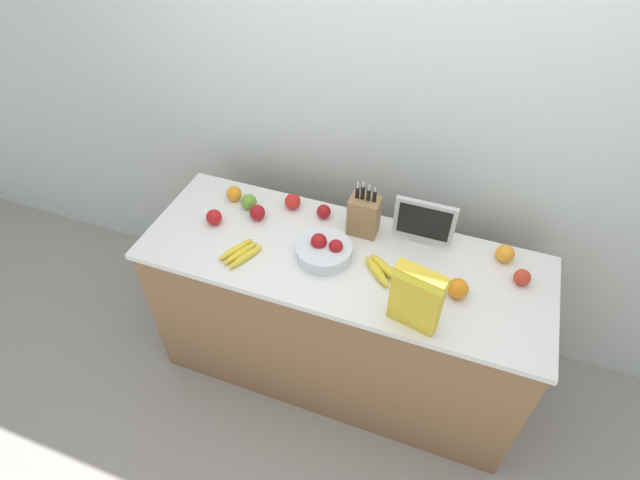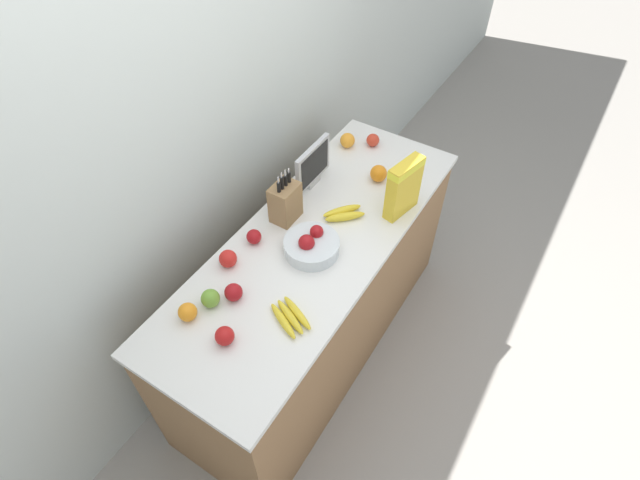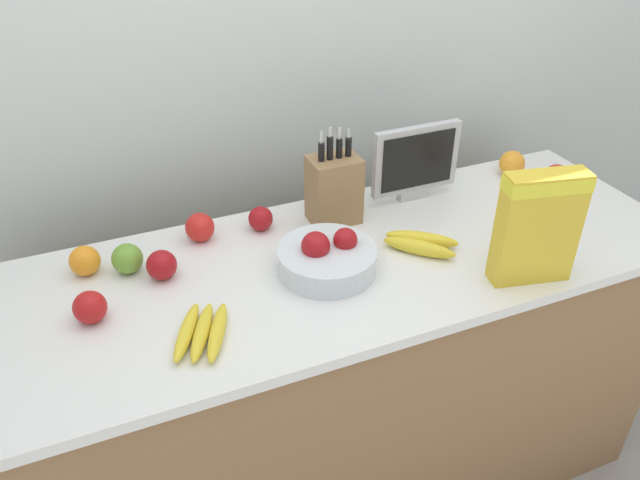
# 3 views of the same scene
# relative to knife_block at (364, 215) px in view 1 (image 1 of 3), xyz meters

# --- Properties ---
(ground_plane) EXTENTS (14.00, 14.00, 0.00)m
(ground_plane) POSITION_rel_knife_block_xyz_m (-0.04, -0.20, -1.03)
(ground_plane) COLOR gray
(wall_back) EXTENTS (9.00, 0.06, 2.60)m
(wall_back) POSITION_rel_knife_block_xyz_m (-0.04, 0.36, 0.27)
(wall_back) COLOR silver
(wall_back) RESTS_ON ground_plane
(counter) EXTENTS (1.90, 0.68, 0.93)m
(counter) POSITION_rel_knife_block_xyz_m (-0.04, -0.20, -0.57)
(counter) COLOR olive
(counter) RESTS_ON ground_plane
(knife_block) EXTENTS (0.14, 0.11, 0.29)m
(knife_block) POSITION_rel_knife_block_xyz_m (0.00, 0.00, 0.00)
(knife_block) COLOR #937047
(knife_block) RESTS_ON counter
(small_monitor) EXTENTS (0.28, 0.03, 0.24)m
(small_monitor) POSITION_rel_knife_block_xyz_m (0.28, 0.02, 0.03)
(small_monitor) COLOR #B7B7BC
(small_monitor) RESTS_ON counter
(cereal_box) EXTENTS (0.21, 0.11, 0.30)m
(cereal_box) POSITION_rel_knife_block_xyz_m (0.34, -0.45, 0.06)
(cereal_box) COLOR gold
(cereal_box) RESTS_ON counter
(fruit_bowl) EXTENTS (0.26, 0.26, 0.12)m
(fruit_bowl) POSITION_rel_knife_block_xyz_m (-0.12, -0.22, -0.06)
(fruit_bowl) COLOR silver
(fruit_bowl) RESTS_ON counter
(banana_bunch_left) EXTENTS (0.18, 0.22, 0.03)m
(banana_bunch_left) POSITION_rel_knife_block_xyz_m (-0.48, -0.35, -0.09)
(banana_bunch_left) COLOR yellow
(banana_bunch_left) RESTS_ON counter
(banana_bunch_right) EXTENTS (0.20, 0.20, 0.04)m
(banana_bunch_right) POSITION_rel_knife_block_xyz_m (0.15, -0.24, -0.08)
(banana_bunch_right) COLOR yellow
(banana_bunch_right) RESTS_ON counter
(apple_rightmost) EXTENTS (0.07, 0.07, 0.07)m
(apple_rightmost) POSITION_rel_knife_block_xyz_m (0.74, -0.08, -0.07)
(apple_rightmost) COLOR red
(apple_rightmost) RESTS_ON counter
(apple_rear) EXTENTS (0.08, 0.08, 0.08)m
(apple_rear) POSITION_rel_knife_block_xyz_m (-0.59, -0.03, -0.06)
(apple_rear) COLOR #6B9E33
(apple_rear) RESTS_ON counter
(apple_front) EXTENTS (0.07, 0.07, 0.07)m
(apple_front) POSITION_rel_knife_block_xyz_m (-0.21, 0.03, -0.07)
(apple_front) COLOR #A31419
(apple_front) RESTS_ON counter
(apple_by_knife_block) EXTENTS (0.08, 0.08, 0.08)m
(apple_by_knife_block) POSITION_rel_knife_block_xyz_m (-0.70, -0.20, -0.06)
(apple_by_knife_block) COLOR red
(apple_by_knife_block) RESTS_ON counter
(apple_near_bananas) EXTENTS (0.08, 0.08, 0.08)m
(apple_near_bananas) POSITION_rel_knife_block_xyz_m (-0.52, -0.09, -0.06)
(apple_near_bananas) COLOR #A31419
(apple_near_bananas) RESTS_ON counter
(apple_middle) EXTENTS (0.08, 0.08, 0.08)m
(apple_middle) POSITION_rel_knife_block_xyz_m (-0.39, 0.05, -0.06)
(apple_middle) COLOR red
(apple_middle) RESTS_ON counter
(orange_mid_right) EXTENTS (0.08, 0.08, 0.08)m
(orange_mid_right) POSITION_rel_knife_block_xyz_m (0.66, 0.03, -0.06)
(orange_mid_right) COLOR orange
(orange_mid_right) RESTS_ON counter
(orange_front_right) EXTENTS (0.08, 0.08, 0.08)m
(orange_front_right) POSITION_rel_knife_block_xyz_m (-0.70, 0.00, -0.06)
(orange_front_right) COLOR orange
(orange_front_right) RESTS_ON counter
(orange_by_cereal) EXTENTS (0.09, 0.09, 0.09)m
(orange_by_cereal) POSITION_rel_knife_block_xyz_m (0.49, -0.25, -0.06)
(orange_by_cereal) COLOR orange
(orange_by_cereal) RESTS_ON counter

